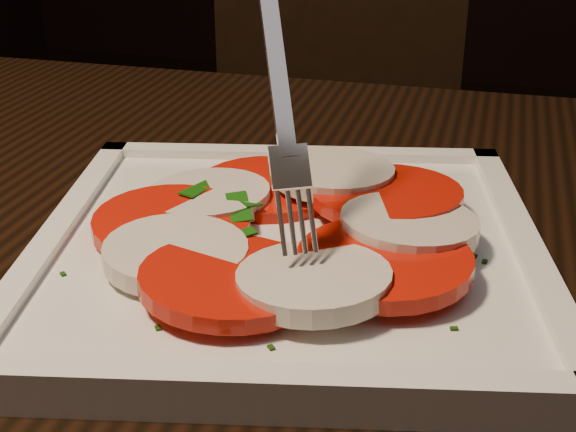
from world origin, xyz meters
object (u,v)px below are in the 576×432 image
object	(u,v)px
plate	(288,253)
table	(209,420)
fork	(273,71)
chair	(325,131)

from	to	relation	value
plate	table	bearing A→B (deg)	-148.46
plate	fork	xyz separation A→B (m)	(-0.01, -0.00, 0.10)
chair	plate	distance (m)	0.89
table	chair	size ratio (longest dim) A/B	1.33
plate	fork	world-z (taller)	fork
chair	fork	bearing A→B (deg)	-81.53
chair	fork	distance (m)	0.92
fork	plate	bearing A→B (deg)	-21.41
table	plate	xyz separation A→B (m)	(0.04, 0.03, 0.11)
chair	table	bearing A→B (deg)	-84.04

